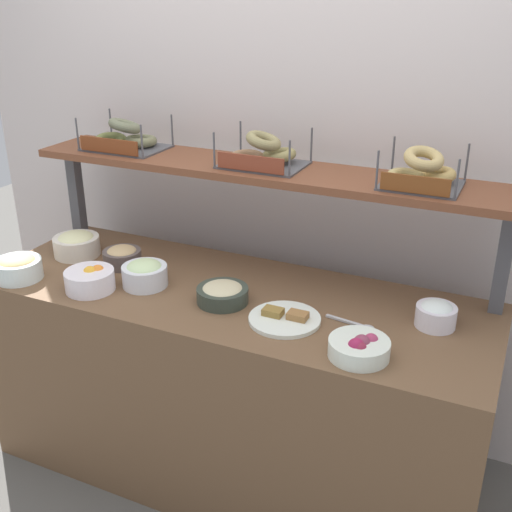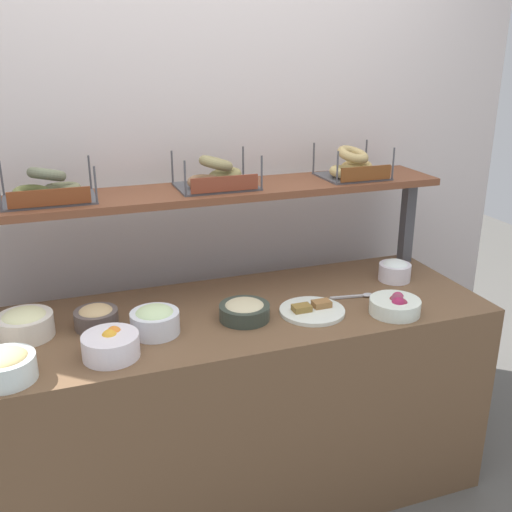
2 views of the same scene
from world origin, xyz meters
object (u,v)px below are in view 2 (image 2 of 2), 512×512
(bowl_hummus, at_px, (96,317))
(bowl_cream_cheese, at_px, (395,270))
(bagel_basket_poppy, at_px, (48,189))
(bagel_basket_sesame, at_px, (352,167))
(bowl_egg_salad, at_px, (5,366))
(bowl_potato_salad, at_px, (25,323))
(bowl_beet_salad, at_px, (395,305))
(bowl_scallion_spread, at_px, (155,320))
(serving_plate_white, at_px, (312,310))
(serving_spoon_near_plate, at_px, (358,296))
(bowl_fruit_salad, at_px, (111,345))
(bagel_basket_everything, at_px, (216,177))
(bowl_tuna_salad, at_px, (244,310))

(bowl_hummus, bearing_deg, bowl_cream_cheese, 1.36)
(bagel_basket_poppy, distance_m, bagel_basket_sesame, 1.26)
(bowl_egg_salad, xyz_separation_m, bagel_basket_poppy, (0.19, 0.52, 0.43))
(bowl_potato_salad, distance_m, bowl_hummus, 0.24)
(bowl_beet_salad, height_order, bowl_egg_salad, bowl_egg_salad)
(bowl_scallion_spread, bearing_deg, bowl_egg_salad, -162.21)
(serving_plate_white, xyz_separation_m, serving_spoon_near_plate, (0.24, 0.07, -0.00))
(bagel_basket_poppy, bearing_deg, bowl_egg_salad, -109.82)
(bowl_fruit_salad, distance_m, serving_spoon_near_plate, 1.03)
(bowl_egg_salad, xyz_separation_m, bagel_basket_everything, (0.83, 0.52, 0.43))
(bowl_scallion_spread, bearing_deg, bowl_potato_salad, 163.58)
(bowl_scallion_spread, bearing_deg, bowl_fruit_salad, -144.92)
(bowl_potato_salad, relative_size, bagel_basket_everything, 0.62)
(bowl_tuna_salad, height_order, serving_spoon_near_plate, bowl_tuna_salad)
(bowl_egg_salad, relative_size, bagel_basket_poppy, 0.56)
(bowl_scallion_spread, distance_m, bowl_potato_salad, 0.46)
(bowl_potato_salad, xyz_separation_m, bagel_basket_poppy, (0.13, 0.23, 0.42))
(bowl_scallion_spread, height_order, bowl_cream_cheese, bowl_scallion_spread)
(bowl_beet_salad, distance_m, bowl_hummus, 1.13)
(serving_plate_white, bearing_deg, bowl_scallion_spread, 176.72)
(bowl_potato_salad, xyz_separation_m, bowl_hummus, (0.24, -0.01, -0.01))
(serving_spoon_near_plate, distance_m, bagel_basket_sesame, 0.57)
(bowl_scallion_spread, xyz_separation_m, bowl_egg_salad, (-0.49, -0.16, -0.00))
(bowl_scallion_spread, bearing_deg, bowl_beet_salad, -9.24)
(bagel_basket_everything, bearing_deg, bowl_scallion_spread, -133.59)
(bowl_potato_salad, bearing_deg, bowl_hummus, -1.96)
(bowl_scallion_spread, distance_m, bagel_basket_poppy, 0.63)
(serving_spoon_near_plate, bearing_deg, bowl_egg_salad, -171.71)
(bagel_basket_sesame, bearing_deg, bowl_cream_cheese, -55.72)
(bowl_tuna_salad, relative_size, serving_spoon_near_plate, 1.06)
(serving_plate_white, bearing_deg, bowl_fruit_salad, -173.76)
(bowl_scallion_spread, xyz_separation_m, serving_plate_white, (0.60, -0.03, -0.04))
(bowl_potato_salad, relative_size, serving_spoon_near_plate, 1.09)
(bowl_egg_salad, distance_m, serving_spoon_near_plate, 1.35)
(serving_spoon_near_plate, height_order, bagel_basket_sesame, bagel_basket_sesame)
(bowl_fruit_salad, relative_size, serving_plate_white, 0.74)
(bowl_scallion_spread, relative_size, bowl_potato_salad, 0.90)
(bowl_tuna_salad, bearing_deg, bowl_beet_salad, -14.82)
(bagel_basket_poppy, bearing_deg, bowl_fruit_salad, -74.01)
(bowl_cream_cheese, xyz_separation_m, bagel_basket_sesame, (-0.13, 0.19, 0.43))
(bowl_tuna_salad, relative_size, bagel_basket_everything, 0.60)
(bowl_fruit_salad, bearing_deg, bagel_basket_poppy, 105.99)
(bowl_potato_salad, xyz_separation_m, bagel_basket_everything, (0.78, 0.23, 0.42))
(bowl_potato_salad, bearing_deg, bagel_basket_poppy, 60.49)
(serving_plate_white, height_order, bagel_basket_poppy, bagel_basket_poppy)
(bowl_potato_salad, height_order, bagel_basket_everything, bagel_basket_everything)
(bowl_fruit_salad, bearing_deg, bowl_egg_salad, -173.07)
(bagel_basket_poppy, bearing_deg, serving_spoon_near_plate, -15.69)
(serving_spoon_near_plate, xyz_separation_m, bagel_basket_everything, (-0.50, 0.32, 0.47))
(bowl_hummus, distance_m, serving_spoon_near_plate, 1.04)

